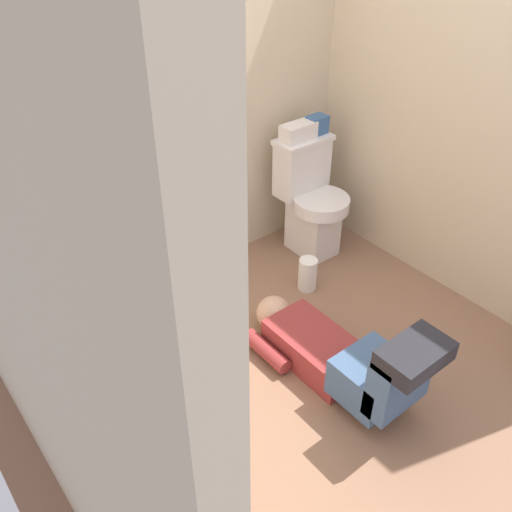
{
  "coord_description": "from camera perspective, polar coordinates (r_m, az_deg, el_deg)",
  "views": [
    {
      "loc": [
        -1.38,
        -1.37,
        2.09
      ],
      "look_at": [
        0.04,
        0.42,
        0.45
      ],
      "focal_mm": 38.43,
      "sensor_mm": 36.0,
      "label": 1
    }
  ],
  "objects": [
    {
      "name": "person_plumber",
      "position": [
        2.69,
        8.94,
        -10.3
      ],
      "size": [
        0.39,
        1.06,
        0.52
      ],
      "color": "maroon",
      "rests_on": "ground_plane"
    },
    {
      "name": "bottle_pink",
      "position": [
        2.53,
        -20.01,
        5.16
      ],
      "size": [
        0.05,
        0.05,
        0.15
      ],
      "primitive_type": "cylinder",
      "color": "pink",
      "rests_on": "vanity_cabinet"
    },
    {
      "name": "bottle_blue",
      "position": [
        2.58,
        -19.5,
        6.27
      ],
      "size": [
        0.06,
        0.06,
        0.17
      ],
      "primitive_type": "cylinder",
      "color": "#4669B5",
      "rests_on": "vanity_cabinet"
    },
    {
      "name": "wall_left",
      "position": [
        1.65,
        -24.92,
        -0.79
      ],
      "size": [
        0.08,
        2.11,
        2.4
      ],
      "primitive_type": "cube",
      "color": "beige",
      "rests_on": "ground_plane"
    },
    {
      "name": "wall_right",
      "position": [
        3.04,
        23.14,
        15.91
      ],
      "size": [
        0.08,
        2.11,
        2.4
      ],
      "primitive_type": "cube",
      "color": "beige",
      "rests_on": "ground_plane"
    },
    {
      "name": "bottle_amber",
      "position": [
        2.63,
        -18.4,
        6.81
      ],
      "size": [
        0.06,
        0.06,
        0.15
      ],
      "primitive_type": "cylinder",
      "color": "gold",
      "rests_on": "vanity_cabinet"
    },
    {
      "name": "paper_towel_roll",
      "position": [
        3.27,
        5.39,
        -1.9
      ],
      "size": [
        0.11,
        0.11,
        0.21
      ],
      "primitive_type": "cylinder",
      "color": "white",
      "rests_on": "ground_plane"
    },
    {
      "name": "toiletry_bag",
      "position": [
        3.43,
        6.35,
        13.43
      ],
      "size": [
        0.12,
        0.09,
        0.11
      ],
      "primitive_type": "cube",
      "color": "#33598C",
      "rests_on": "toilet"
    },
    {
      "name": "bottle_clear",
      "position": [
        2.69,
        -15.71,
        7.66
      ],
      "size": [
        0.04,
        0.04,
        0.13
      ],
      "primitive_type": "cylinder",
      "color": "silver",
      "rests_on": "vanity_cabinet"
    },
    {
      "name": "vanity_cabinet",
      "position": [
        2.76,
        -15.72,
        -3.23
      ],
      "size": [
        0.6,
        0.53,
        0.82
      ],
      "color": "silver",
      "rests_on": "ground_plane"
    },
    {
      "name": "toilet",
      "position": [
        3.49,
        5.66,
        5.93
      ],
      "size": [
        0.36,
        0.46,
        0.75
      ],
      "color": "silver",
      "rests_on": "ground_plane"
    },
    {
      "name": "wall_back",
      "position": [
        2.96,
        -9.26,
        17.75
      ],
      "size": [
        2.44,
        0.08,
        2.4
      ],
      "primitive_type": "cube",
      "color": "beige",
      "rests_on": "ground_plane"
    },
    {
      "name": "soap_dispenser",
      "position": [
        2.56,
        -22.47,
        4.78
      ],
      "size": [
        0.06,
        0.06,
        0.17
      ],
      "color": "#39925A",
      "rests_on": "vanity_cabinet"
    },
    {
      "name": "faucet",
      "position": [
        2.63,
        -18.71,
        6.04
      ],
      "size": [
        0.02,
        0.02,
        0.1
      ],
      "primitive_type": "cylinder",
      "color": "silver",
      "rests_on": "vanity_cabinet"
    },
    {
      "name": "bottle_green",
      "position": [
        2.59,
        -16.04,
        7.04
      ],
      "size": [
        0.05,
        0.05,
        0.17
      ],
      "primitive_type": "cylinder",
      "color": "#4FA14F",
      "rests_on": "vanity_cabinet"
    },
    {
      "name": "tissue_box",
      "position": [
        3.33,
        4.43,
        12.78
      ],
      "size": [
        0.22,
        0.11,
        0.1
      ],
      "primitive_type": "cube",
      "color": "silver",
      "rests_on": "toilet"
    },
    {
      "name": "ground_plane",
      "position": [
        2.87,
        4.63,
        -11.78
      ],
      "size": [
        2.78,
        3.11,
        0.04
      ],
      "primitive_type": "cube",
      "color": "#89614A"
    }
  ]
}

